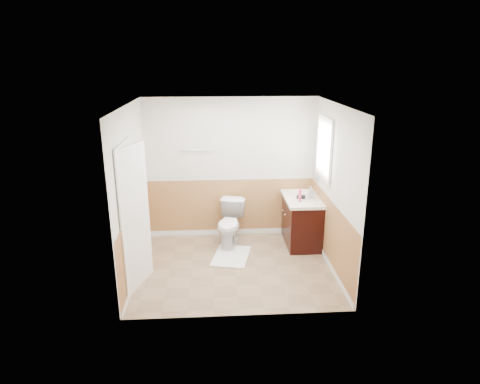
{
  "coord_description": "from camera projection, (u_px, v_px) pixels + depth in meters",
  "views": [
    {
      "loc": [
        -0.29,
        -5.86,
        3.12
      ],
      "look_at": [
        0.1,
        0.25,
        1.15
      ],
      "focal_mm": 31.29,
      "sensor_mm": 36.0,
      "label": 1
    }
  ],
  "objects": [
    {
      "name": "wall_right",
      "position": [
        334.0,
        189.0,
        6.25
      ],
      "size": [
        0.0,
        3.0,
        3.0
      ],
      "primitive_type": "plane",
      "rotation": [
        1.57,
        0.0,
        -1.57
      ],
      "color": "silver",
      "rests_on": "floor"
    },
    {
      "name": "window_frame",
      "position": [
        324.0,
        148.0,
        6.66
      ],
      "size": [
        0.04,
        0.8,
        1.0
      ],
      "primitive_type": "cube",
      "color": "white",
      "rests_on": "wall_right"
    },
    {
      "name": "countertop",
      "position": [
        301.0,
        197.0,
        7.21
      ],
      "size": [
        0.6,
        1.15,
        0.05
      ],
      "primitive_type": "cube",
      "color": "white",
      "rests_on": "vanity_cabinet"
    },
    {
      "name": "wall_left",
      "position": [
        131.0,
        193.0,
        6.07
      ],
      "size": [
        0.0,
        3.0,
        3.0
      ],
      "primitive_type": "plane",
      "rotation": [
        1.57,
        0.0,
        1.57
      ],
      "color": "silver",
      "rests_on": "floor"
    },
    {
      "name": "door_frame",
      "position": [
        128.0,
        218.0,
        5.71
      ],
      "size": [
        0.02,
        0.92,
        2.1
      ],
      "primitive_type": "cube",
      "color": "white",
      "rests_on": "wall_left"
    },
    {
      "name": "tp_holder_bar",
      "position": [
        225.0,
        199.0,
        7.49
      ],
      "size": [
        0.14,
        0.02,
        0.02
      ],
      "primitive_type": "cylinder",
      "rotation": [
        0.0,
        1.57,
        0.0
      ],
      "color": "silver",
      "rests_on": "wall_back"
    },
    {
      "name": "wainscot_front",
      "position": [
        240.0,
        280.0,
        5.17
      ],
      "size": [
        3.0,
        0.0,
        3.0
      ],
      "primitive_type": "plane",
      "rotation": [
        -1.57,
        0.0,
        0.0
      ],
      "color": "#AC7C45",
      "rests_on": "floor"
    },
    {
      "name": "wainscot_right",
      "position": [
        330.0,
        235.0,
        6.48
      ],
      "size": [
        0.0,
        2.6,
        2.6
      ],
      "primitive_type": "plane",
      "rotation": [
        1.57,
        0.0,
        -1.57
      ],
      "color": "#AC7C45",
      "rests_on": "floor"
    },
    {
      "name": "door_knob",
      "position": [
        143.0,
        215.0,
        6.06
      ],
      "size": [
        0.06,
        0.06,
        0.06
      ],
      "primitive_type": "sphere",
      "color": "silver",
      "rests_on": "door"
    },
    {
      "name": "toilet",
      "position": [
        230.0,
        224.0,
        7.22
      ],
      "size": [
        0.58,
        0.83,
        0.77
      ],
      "primitive_type": "imported",
      "rotation": [
        0.0,
        0.0,
        -0.22
      ],
      "color": "white",
      "rests_on": "floor"
    },
    {
      "name": "window_glass",
      "position": [
        325.0,
        148.0,
        6.66
      ],
      "size": [
        0.01,
        0.7,
        0.9
      ],
      "primitive_type": "cube",
      "color": "white",
      "rests_on": "wall_right"
    },
    {
      "name": "bath_mat",
      "position": [
        231.0,
        256.0,
        6.88
      ],
      "size": [
        0.71,
        0.9,
        0.02
      ],
      "primitive_type": "cube",
      "rotation": [
        0.0,
        0.0,
        -0.22
      ],
      "color": "white",
      "rests_on": "floor"
    },
    {
      "name": "vanity_knob_left",
      "position": [
        285.0,
        215.0,
        7.18
      ],
      "size": [
        0.03,
        0.03,
        0.03
      ],
      "primitive_type": "sphere",
      "color": "white",
      "rests_on": "vanity_cabinet"
    },
    {
      "name": "vanity_knob_right",
      "position": [
        283.0,
        211.0,
        7.37
      ],
      "size": [
        0.03,
        0.03,
        0.03
      ],
      "primitive_type": "sphere",
      "color": "silver",
      "rests_on": "vanity_cabinet"
    },
    {
      "name": "faucet",
      "position": [
        311.0,
        189.0,
        7.33
      ],
      "size": [
        0.02,
        0.02,
        0.14
      ],
      "primitive_type": "cylinder",
      "color": "white",
      "rests_on": "countertop"
    },
    {
      "name": "door",
      "position": [
        134.0,
        219.0,
        5.72
      ],
      "size": [
        0.29,
        0.78,
        2.04
      ],
      "primitive_type": "cube",
      "rotation": [
        0.0,
        0.0,
        -0.31
      ],
      "color": "white",
      "rests_on": "wall_left"
    },
    {
      "name": "ceiling",
      "position": [
        234.0,
        105.0,
        5.78
      ],
      "size": [
        3.0,
        3.0,
        0.0
      ],
      "primitive_type": "plane",
      "rotation": [
        3.14,
        0.0,
        0.0
      ],
      "color": "white",
      "rests_on": "floor"
    },
    {
      "name": "floor",
      "position": [
        235.0,
        267.0,
        6.54
      ],
      "size": [
        3.0,
        3.0,
        0.0
      ],
      "primitive_type": "plane",
      "color": "#8C7051",
      "rests_on": "ground"
    },
    {
      "name": "sink_basin",
      "position": [
        300.0,
        193.0,
        7.34
      ],
      "size": [
        0.36,
        0.36,
        0.02
      ],
      "primitive_type": "cylinder",
      "color": "white",
      "rests_on": "countertop"
    },
    {
      "name": "wainscot_back",
      "position": [
        231.0,
        209.0,
        7.62
      ],
      "size": [
        3.0,
        0.0,
        3.0
      ],
      "primitive_type": "plane",
      "rotation": [
        1.57,
        0.0,
        0.0
      ],
      "color": "#AC7C45",
      "rests_on": "floor"
    },
    {
      "name": "wall_front",
      "position": [
        240.0,
        224.0,
        4.93
      ],
      "size": [
        3.0,
        0.0,
        3.0
      ],
      "primitive_type": "plane",
      "rotation": [
        -1.57,
        0.0,
        0.0
      ],
      "color": "silver",
      "rests_on": "floor"
    },
    {
      "name": "tp_roll",
      "position": [
        225.0,
        199.0,
        7.49
      ],
      "size": [
        0.1,
        0.11,
        0.11
      ],
      "primitive_type": "cylinder",
      "rotation": [
        0.0,
        1.57,
        0.0
      ],
      "color": "white",
      "rests_on": "tp_holder_bar"
    },
    {
      "name": "towel_bar",
      "position": [
        199.0,
        150.0,
        7.21
      ],
      "size": [
        0.62,
        0.02,
        0.02
      ],
      "primitive_type": "cylinder",
      "rotation": [
        0.0,
        1.57,
        0.0
      ],
      "color": "silver",
      "rests_on": "wall_back"
    },
    {
      "name": "wainscot_left",
      "position": [
        136.0,
        240.0,
        6.3
      ],
      "size": [
        0.0,
        2.6,
        2.6
      ],
      "primitive_type": "plane",
      "rotation": [
        1.57,
        0.0,
        1.57
      ],
      "color": "#AC7C45",
      "rests_on": "floor"
    },
    {
      "name": "vanity_cabinet",
      "position": [
        301.0,
        220.0,
        7.34
      ],
      "size": [
        0.55,
        1.1,
        0.8
      ],
      "primitive_type": "cube",
      "color": "black",
      "rests_on": "floor"
    },
    {
      "name": "wall_back",
      "position": [
        231.0,
        169.0,
        7.4
      ],
      "size": [
        3.0,
        0.0,
        3.0
      ],
      "primitive_type": "plane",
      "rotation": [
        1.57,
        0.0,
        0.0
      ],
      "color": "silver",
      "rests_on": "floor"
    },
    {
      "name": "mirror_panel",
      "position": [
        316.0,
        153.0,
        7.2
      ],
      "size": [
        0.02,
        0.35,
        0.9
      ],
      "primitive_type": "cube",
      "color": "silver",
      "rests_on": "wall_right"
    },
    {
      "name": "soap_dispenser",
      "position": [
        311.0,
        193.0,
        7.05
      ],
      "size": [
        0.09,
        0.09,
        0.19
      ],
      "primitive_type": "imported",
      "rotation": [
        0.0,
        0.0,
        -0.05
      ],
      "color": "#949DA7",
      "rests_on": "countertop"
    },
    {
      "name": "lotion_bottle",
      "position": [
        300.0,
        195.0,
        6.88
      ],
      "size": [
        0.05,
        0.05,
        0.22
      ],
      "primitive_type": "cylinder",
      "color": "#EA3C7C",
      "rests_on": "countertop"
    },
    {
      "name": "hair_dryer_body",
      "position": [
        301.0,
        197.0,
        7.05
      ],
      "size": [
        0.14,
        0.07,
        0.07
      ],
      "primitive_type": "cylinder",
      "rotation": [
        0.0,
        1.57,
        0.0
      ],
      "color": "black",
      "rests_on": "countertop"
    },
    {
      "name": "tp_sheet",
      "position": [
        225.0,
        205.0,
        7.52
      ],
      "size": [
        0.1,
        0.01,
        0.16
      ],
      "primitive_type": "cube",
      "color": "white",
      "rests_on": "tp_roll"
    },
    {
      "name": "hair_dryer_handle",
      "position": [
        299.0,
        199.0,
        7.05
      ],
      "size": [
        0.03,
        0.03,
        0.07
      ],
      "primitive_type": "cylinder",
      "color": "black",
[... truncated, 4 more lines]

